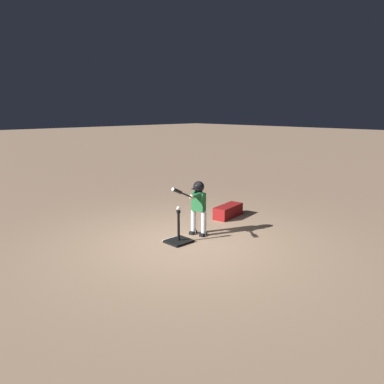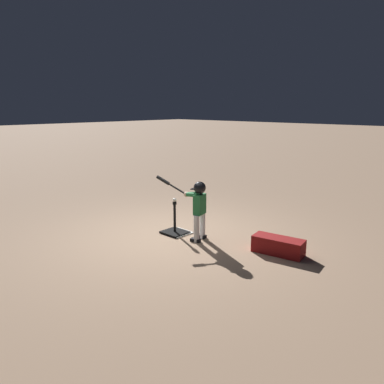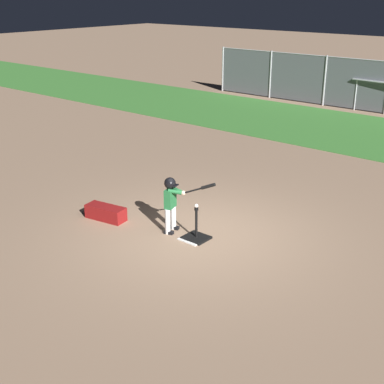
{
  "view_description": "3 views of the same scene",
  "coord_description": "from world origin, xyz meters",
  "px_view_note": "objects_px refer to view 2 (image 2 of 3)",
  "views": [
    {
      "loc": [
        4.52,
        4.84,
        2.46
      ],
      "look_at": [
        -0.63,
        -0.47,
        0.83
      ],
      "focal_mm": 35.0,
      "sensor_mm": 36.0,
      "label": 1
    },
    {
      "loc": [
        -4.91,
        4.61,
        2.4
      ],
      "look_at": [
        -0.24,
        -0.37,
        0.83
      ],
      "focal_mm": 35.0,
      "sensor_mm": 36.0,
      "label": 2
    },
    {
      "loc": [
        5.7,
        -7.14,
        4.39
      ],
      "look_at": [
        -0.2,
        -0.01,
        0.84
      ],
      "focal_mm": 50.0,
      "sensor_mm": 36.0,
      "label": 3
    }
  ],
  "objects_px": {
    "batting_tee": "(175,229)",
    "baseball": "(175,200)",
    "equipment_bag": "(278,246)",
    "batter_child": "(198,203)"
  },
  "relations": [
    {
      "from": "batting_tee",
      "to": "baseball",
      "type": "relative_size",
      "value": 8.5
    },
    {
      "from": "equipment_bag",
      "to": "baseball",
      "type": "bearing_deg",
      "value": 3.66
    },
    {
      "from": "batting_tee",
      "to": "baseball",
      "type": "height_order",
      "value": "baseball"
    },
    {
      "from": "baseball",
      "to": "equipment_bag",
      "type": "bearing_deg",
      "value": -166.81
    },
    {
      "from": "batting_tee",
      "to": "batter_child",
      "type": "xyz_separation_m",
      "value": [
        -0.55,
        -0.05,
        0.61
      ]
    },
    {
      "from": "batting_tee",
      "to": "batter_child",
      "type": "height_order",
      "value": "batter_child"
    },
    {
      "from": "batting_tee",
      "to": "baseball",
      "type": "bearing_deg",
      "value": 0.0
    },
    {
      "from": "batting_tee",
      "to": "batter_child",
      "type": "relative_size",
      "value": 0.56
    },
    {
      "from": "batter_child",
      "to": "baseball",
      "type": "xyz_separation_m",
      "value": [
        0.55,
        0.05,
        -0.03
      ]
    },
    {
      "from": "batting_tee",
      "to": "batter_child",
      "type": "distance_m",
      "value": 0.83
    }
  ]
}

